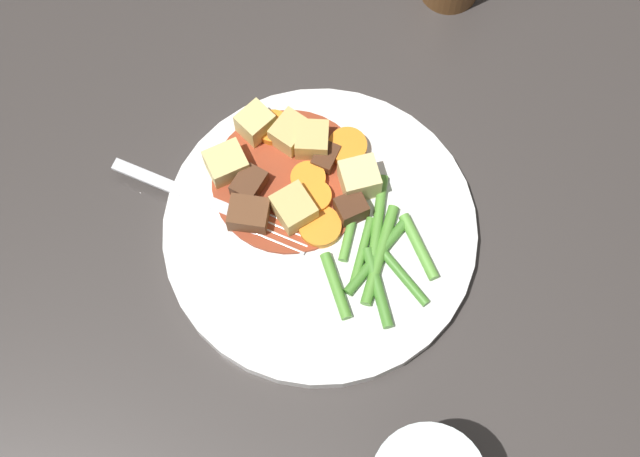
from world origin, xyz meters
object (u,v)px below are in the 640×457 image
carrot_slice_2 (317,232)px  potato_chunk_1 (290,133)px  meat_chunk_3 (326,158)px  meat_chunk_1 (351,208)px  meat_chunk_2 (249,184)px  potato_chunk_4 (255,124)px  meat_chunk_0 (249,215)px  fork (217,206)px  potato_chunk_2 (226,164)px  carrot_slice_3 (273,128)px  potato_chunk_0 (312,141)px  carrot_slice_1 (315,198)px  potato_chunk_3 (294,209)px  potato_chunk_5 (359,179)px  carrot_slice_0 (308,180)px  carrot_slice_4 (347,148)px  dinner_plate (320,232)px

carrot_slice_2 → potato_chunk_1: (0.08, -0.04, 0.01)m
carrot_slice_2 → meat_chunk_3: bearing=-48.1°
meat_chunk_1 → meat_chunk_2: size_ratio=0.85×
potato_chunk_4 → meat_chunk_3: bearing=-157.0°
meat_chunk_1 → potato_chunk_4: bearing=5.2°
meat_chunk_0 → potato_chunk_4: bearing=-44.2°
fork → potato_chunk_2: bearing=-54.6°
carrot_slice_3 → potato_chunk_2: size_ratio=0.96×
potato_chunk_1 → fork: 0.08m
carrot_slice_3 → fork: bearing=104.9°
potato_chunk_0 → meat_chunk_2: 0.06m
meat_chunk_0 → carrot_slice_1: bearing=-114.1°
carrot_slice_2 → meat_chunk_3: (0.04, -0.05, 0.00)m
potato_chunk_4 → meat_chunk_1: size_ratio=1.17×
potato_chunk_3 → meat_chunk_2: size_ratio=1.14×
carrot_slice_1 → potato_chunk_2: size_ratio=0.90×
potato_chunk_4 → carrot_slice_3: bearing=-132.0°
potato_chunk_2 → potato_chunk_5: size_ratio=1.03×
potato_chunk_3 → fork: 0.06m
meat_chunk_1 → meat_chunk_3: 0.05m
carrot_slice_0 → potato_chunk_4: 0.06m
carrot_slice_3 → meat_chunk_1: bearing=179.4°
carrot_slice_3 → fork: (-0.02, 0.08, -0.00)m
carrot_slice_1 → meat_chunk_1: (-0.03, -0.01, 0.00)m
carrot_slice_1 → fork: carrot_slice_1 is taller
carrot_slice_0 → potato_chunk_3: bearing=116.4°
potato_chunk_5 → meat_chunk_1: bearing=123.0°
meat_chunk_1 → fork: size_ratio=0.14×
carrot_slice_4 → potato_chunk_3: bearing=100.7°
potato_chunk_1 → meat_chunk_1: potato_chunk_1 is taller
potato_chunk_4 → potato_chunk_5: 0.10m
potato_chunk_1 → dinner_plate: bearing=155.7°
potato_chunk_5 → fork: (0.06, 0.10, -0.01)m
dinner_plate → potato_chunk_0: (0.06, -0.04, 0.02)m
carrot_slice_2 → fork: carrot_slice_2 is taller
carrot_slice_1 → dinner_plate: bearing=148.7°
carrot_slice_4 → meat_chunk_3: size_ratio=1.37×
meat_chunk_0 → meat_chunk_3: meat_chunk_0 is taller
carrot_slice_4 → potato_chunk_3: (-0.01, 0.07, 0.01)m
potato_chunk_1 → meat_chunk_2: bearing=102.1°
meat_chunk_0 → meat_chunk_3: bearing=-91.8°
meat_chunk_2 → potato_chunk_1: bearing=-77.9°
carrot_slice_2 → potato_chunk_5: bearing=-80.8°
potato_chunk_0 → meat_chunk_0: 0.08m
meat_chunk_0 → carrot_slice_3: bearing=-54.5°
carrot_slice_2 → potato_chunk_2: potato_chunk_2 is taller
dinner_plate → potato_chunk_1: bearing=-24.3°
meat_chunk_0 → fork: meat_chunk_0 is taller
carrot_slice_0 → potato_chunk_1: bearing=-20.6°
meat_chunk_3 → carrot_slice_2: bearing=131.9°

